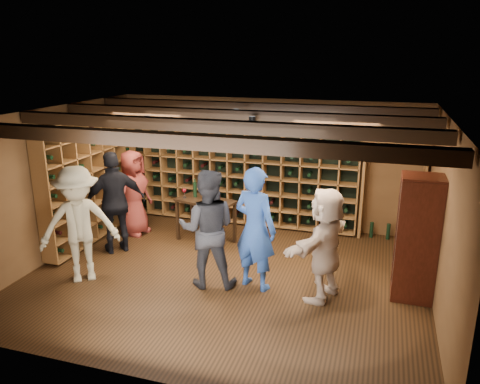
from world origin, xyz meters
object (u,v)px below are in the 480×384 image
(guest_woman_black, at_px, (115,203))
(guest_beige, at_px, (325,244))
(display_cabinet, at_px, (416,241))
(tasting_table, at_px, (205,204))
(guest_red_floral, at_px, (134,193))
(man_blue_shirt, at_px, (255,229))
(man_grey_suit, at_px, (208,229))
(guest_khaki, at_px, (79,225))

(guest_woman_black, height_order, guest_beige, guest_woman_black)
(display_cabinet, distance_m, tasting_table, 3.67)
(display_cabinet, distance_m, guest_red_floral, 5.04)
(man_blue_shirt, bearing_deg, guest_woman_black, 6.52)
(display_cabinet, height_order, man_grey_suit, man_grey_suit)
(guest_khaki, bearing_deg, tasting_table, 19.95)
(display_cabinet, bearing_deg, guest_red_floral, 168.45)
(display_cabinet, bearing_deg, guest_khaki, -169.15)
(man_grey_suit, height_order, guest_khaki, guest_khaki)
(guest_beige, distance_m, tasting_table, 2.73)
(guest_beige, height_order, tasting_table, guest_beige)
(guest_khaki, height_order, guest_beige, guest_khaki)
(guest_woman_black, relative_size, guest_beige, 1.09)
(guest_woman_black, bearing_deg, man_grey_suit, 116.81)
(guest_red_floral, xyz_separation_m, guest_woman_black, (0.12, -0.83, 0.08))
(man_blue_shirt, xyz_separation_m, man_grey_suit, (-0.68, -0.13, -0.03))
(man_grey_suit, relative_size, guest_khaki, 1.00)
(display_cabinet, relative_size, tasting_table, 1.52)
(guest_beige, bearing_deg, guest_red_floral, -90.05)
(man_grey_suit, bearing_deg, tasting_table, -80.80)
(man_grey_suit, bearing_deg, guest_khaki, -0.82)
(man_grey_suit, xyz_separation_m, guest_woman_black, (-1.94, 0.67, 0.00))
(tasting_table, bearing_deg, man_blue_shirt, -32.12)
(guest_red_floral, height_order, guest_beige, same)
(tasting_table, bearing_deg, guest_red_floral, -163.82)
(display_cabinet, relative_size, man_grey_suit, 0.99)
(guest_khaki, xyz_separation_m, guest_beige, (3.56, 0.53, -0.08))
(guest_woman_black, distance_m, guest_beige, 3.66)
(guest_beige, bearing_deg, man_grey_suit, -65.79)
(man_grey_suit, relative_size, guest_woman_black, 1.00)
(man_blue_shirt, xyz_separation_m, tasting_table, (-1.32, 1.41, -0.20))
(guest_red_floral, distance_m, tasting_table, 1.43)
(man_grey_suit, height_order, guest_woman_black, same)
(man_grey_suit, distance_m, guest_red_floral, 2.55)
(display_cabinet, bearing_deg, guest_beige, -162.23)
(man_blue_shirt, relative_size, man_grey_suit, 1.03)
(display_cabinet, height_order, guest_khaki, guest_khaki)
(guest_red_floral, bearing_deg, man_blue_shirt, -108.36)
(man_blue_shirt, xyz_separation_m, guest_red_floral, (-2.74, 1.37, -0.10))
(man_grey_suit, distance_m, guest_khaki, 1.93)
(man_grey_suit, height_order, guest_beige, man_grey_suit)
(man_blue_shirt, height_order, guest_woman_black, man_blue_shirt)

